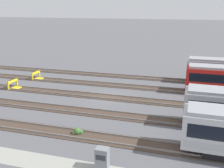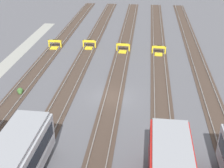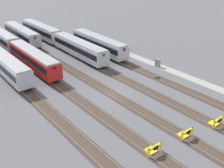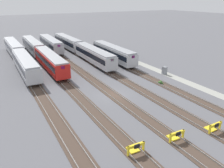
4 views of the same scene
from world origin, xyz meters
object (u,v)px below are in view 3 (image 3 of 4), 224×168
Objects in this scene: subway_car_front_row_centre at (6,65)px; subway_car_back_row_leftmost at (99,44)px; weed_clump at (157,77)px; subway_car_front_row_leftmost at (22,34)px; subway_car_back_row_rightmost at (33,59)px; bumper_stop_near_inner_track at (216,122)px; subway_car_back_row_centre at (1,38)px; bumper_stop_middle_track at (185,134)px; subway_car_front_row_rightmost at (79,48)px; bumper_stop_far_inner_track at (153,149)px; subway_car_front_row_right_inner at (41,31)px; electrical_cabinet at (158,63)px.

subway_car_front_row_centre and subway_car_back_row_leftmost have the same top height.
subway_car_front_row_leftmost is at bearing 15.30° from weed_clump.
subway_car_back_row_rightmost is at bearing 164.92° from subway_car_front_row_leftmost.
bumper_stop_near_inner_track is (-51.81, -5.18, -1.53)m from subway_car_front_row_leftmost.
subway_car_back_row_centre is 8.96× the size of bumper_stop_middle_track.
subway_car_front_row_centre is 27.23m from weed_clump.
subway_car_back_row_centre is at bearing 28.65° from subway_car_front_row_rightmost.
subway_car_front_row_leftmost is 8.98× the size of bumper_stop_far_inner_track.
subway_car_front_row_right_inner is 1.00× the size of subway_car_back_row_leftmost.
subway_car_front_row_rightmost is 21.55m from subway_car_back_row_centre.
bumper_stop_middle_track is at bearing 170.83° from subway_car_front_row_rightmost.
subway_car_front_row_right_inner is 51.05m from bumper_stop_middle_track.
subway_car_front_row_centre is at bearing 9.42° from bumper_stop_far_inner_track.
subway_car_back_row_leftmost is at bearing -90.00° from subway_car_front_row_rightmost.
subway_car_back_row_rightmost is (-19.08, 5.14, 0.00)m from subway_car_front_row_leftmost.
electrical_cabinet is (-14.22, -9.22, -1.24)m from subway_car_front_row_rightmost.
subway_car_back_row_leftmost is 19.63× the size of weed_clump.
electrical_cabinet is at bearing -149.46° from subway_car_back_row_centre.
subway_car_front_row_rightmost is at bearing -9.17° from bumper_stop_middle_track.
subway_car_front_row_centre is 36.23m from bumper_stop_near_inner_track.
subway_car_back_row_centre is 19.57× the size of weed_clump.
subway_car_back_row_rightmost reaches higher than weed_clump.
subway_car_back_row_centre reaches higher than bumper_stop_near_inner_track.
subway_car_front_row_centre is 9.00× the size of bumper_stop_near_inner_track.
subway_car_back_row_leftmost is 8.99× the size of bumper_stop_middle_track.
subway_car_front_row_rightmost is 5.17m from subway_car_back_row_leftmost.
subway_car_front_row_leftmost is at bearing -5.74° from bumper_stop_far_inner_track.
subway_car_front_row_centre reaches higher than bumper_stop_far_inner_track.
subway_car_back_row_rightmost is at bearing 53.96° from electrical_cabinet.
bumper_stop_middle_track is at bearing 79.55° from bumper_stop_near_inner_track.
subway_car_front_row_rightmost is at bearing 32.94° from electrical_cabinet.
subway_car_back_row_centre is 18.91m from subway_car_back_row_rightmost.
subway_car_back_row_leftmost reaches higher than bumper_stop_middle_track.
subway_car_front_row_rightmost is (-19.08, -5.19, 0.00)m from subway_car_front_row_leftmost.
subway_car_back_row_leftmost is at bearing -0.74° from weed_clump.
subway_car_front_row_leftmost is 9.02× the size of bumper_stop_near_inner_track.
electrical_cabinet is at bearing -48.90° from weed_clump.
bumper_stop_near_inner_track is 10.34m from bumper_stop_far_inner_track.
weed_clump is at bearing -139.61° from subway_car_back_row_rightmost.
subway_car_front_row_leftmost is at bearing 23.40° from electrical_cabinet.
subway_car_back_row_centre is at bearing 30.54° from electrical_cabinet.
subway_car_back_row_leftmost is at bearing -164.82° from subway_car_front_row_right_inner.
weed_clump is (-37.03, -10.13, -1.80)m from subway_car_front_row_leftmost.
subway_car_front_row_right_inner is 19.59× the size of weed_clump.
weed_clump is at bearing -164.70° from subway_car_front_row_leftmost.
subway_car_back_row_centre is 52.69m from bumper_stop_near_inner_track.
subway_car_front_row_rightmost is at bearing 15.39° from weed_clump.
subway_car_front_row_centre is at bearing 164.84° from subway_car_back_row_centre.
subway_car_back_row_centre is 38.49m from electrical_cabinet.
weed_clump is at bearing -48.65° from bumper_stop_far_inner_track.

